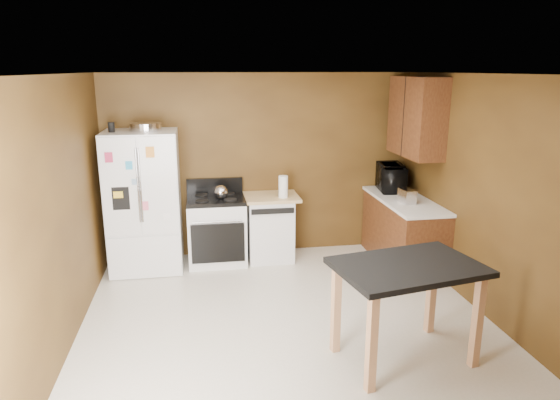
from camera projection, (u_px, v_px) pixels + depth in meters
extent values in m
plane|color=beige|center=(289.00, 327.00, 5.07)|extent=(4.50, 4.50, 0.00)
plane|color=white|center=(291.00, 74.00, 4.43)|extent=(4.50, 4.50, 0.00)
plane|color=brown|center=(260.00, 165.00, 6.90)|extent=(4.20, 0.00, 4.20)
plane|color=brown|center=(368.00, 325.00, 2.60)|extent=(4.20, 0.00, 4.20)
plane|color=brown|center=(57.00, 220.00, 4.42)|extent=(0.00, 4.50, 4.50)
plane|color=brown|center=(492.00, 200.00, 5.08)|extent=(0.00, 4.50, 4.50)
cylinder|color=silver|center=(146.00, 127.00, 6.18)|extent=(0.39, 0.39, 0.10)
cylinder|color=black|center=(111.00, 127.00, 6.03)|extent=(0.08, 0.08, 0.12)
sphere|color=silver|center=(221.00, 192.00, 6.49)|extent=(0.18, 0.18, 0.18)
cylinder|color=white|center=(283.00, 187.00, 6.59)|extent=(0.14, 0.14, 0.29)
cylinder|color=#3C9C54|center=(284.00, 191.00, 6.75)|extent=(0.11, 0.11, 0.11)
cube|color=silver|center=(407.00, 196.00, 6.30)|extent=(0.17, 0.25, 0.17)
imported|color=black|center=(391.00, 178.00, 6.95)|extent=(0.48, 0.64, 0.33)
cube|color=white|center=(144.00, 201.00, 6.39)|extent=(0.90, 0.75, 1.80)
cube|color=white|center=(120.00, 188.00, 5.91)|extent=(0.43, 0.02, 1.20)
cube|color=white|center=(159.00, 186.00, 5.98)|extent=(0.43, 0.02, 1.20)
cube|color=white|center=(145.00, 258.00, 6.17)|extent=(0.88, 0.02, 0.54)
cube|color=black|center=(121.00, 198.00, 5.94)|extent=(0.20, 0.01, 0.28)
cylinder|color=silver|center=(138.00, 186.00, 5.91)|extent=(0.02, 0.02, 0.90)
cylinder|color=silver|center=(141.00, 186.00, 5.92)|extent=(0.02, 0.02, 0.90)
cube|color=#BD2C53|center=(109.00, 157.00, 5.78)|extent=(0.09, 0.00, 0.12)
cube|color=#34A8E0|center=(129.00, 165.00, 5.84)|extent=(0.08, 0.00, 0.10)
cube|color=orange|center=(150.00, 152.00, 5.84)|extent=(0.10, 0.00, 0.13)
cube|color=yellow|center=(118.00, 195.00, 5.90)|extent=(0.11, 0.00, 0.08)
cube|color=pink|center=(145.00, 206.00, 5.99)|extent=(0.08, 0.00, 0.11)
cube|color=white|center=(167.00, 217.00, 6.07)|extent=(0.09, 0.00, 0.10)
cube|color=#84A5C6|center=(135.00, 182.00, 5.90)|extent=(0.07, 0.00, 0.07)
cube|color=white|center=(217.00, 232.00, 6.70)|extent=(0.76, 0.65, 0.85)
cube|color=black|center=(216.00, 199.00, 6.58)|extent=(0.76, 0.65, 0.05)
cube|color=black|center=(215.00, 185.00, 6.83)|extent=(0.76, 0.06, 0.20)
cube|color=black|center=(218.00, 243.00, 6.39)|extent=(0.68, 0.02, 0.52)
cylinder|color=silver|center=(217.00, 222.00, 6.31)|extent=(0.62, 0.02, 0.02)
cylinder|color=black|center=(202.00, 195.00, 6.70)|extent=(0.17, 0.17, 0.02)
cylinder|color=black|center=(229.00, 194.00, 6.76)|extent=(0.17, 0.17, 0.02)
cylinder|color=black|center=(202.00, 201.00, 6.39)|extent=(0.17, 0.17, 0.02)
cylinder|color=black|center=(230.00, 200.00, 6.45)|extent=(0.17, 0.17, 0.02)
cube|color=white|center=(270.00, 228.00, 6.83)|extent=(0.60, 0.60, 0.85)
cube|color=black|center=(273.00, 211.00, 6.45)|extent=(0.56, 0.02, 0.07)
cube|color=tan|center=(269.00, 197.00, 6.72)|extent=(0.78, 0.62, 0.04)
cube|color=brown|center=(403.00, 233.00, 6.63)|extent=(0.60, 1.55, 0.86)
cube|color=white|center=(405.00, 200.00, 6.51)|extent=(0.63, 1.58, 0.04)
cube|color=brown|center=(417.00, 117.00, 6.35)|extent=(0.35, 1.05, 1.00)
cube|color=black|center=(403.00, 117.00, 6.32)|extent=(0.01, 0.01, 1.00)
cube|color=black|center=(408.00, 267.00, 4.31)|extent=(1.37, 1.04, 0.05)
cube|color=tan|center=(336.00, 307.00, 4.54)|extent=(0.08, 0.08, 0.89)
cube|color=tan|center=(432.00, 290.00, 4.89)|extent=(0.08, 0.08, 0.89)
cube|color=tan|center=(372.00, 342.00, 3.96)|extent=(0.08, 0.08, 0.89)
cube|color=tan|center=(477.00, 320.00, 4.31)|extent=(0.08, 0.08, 0.89)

